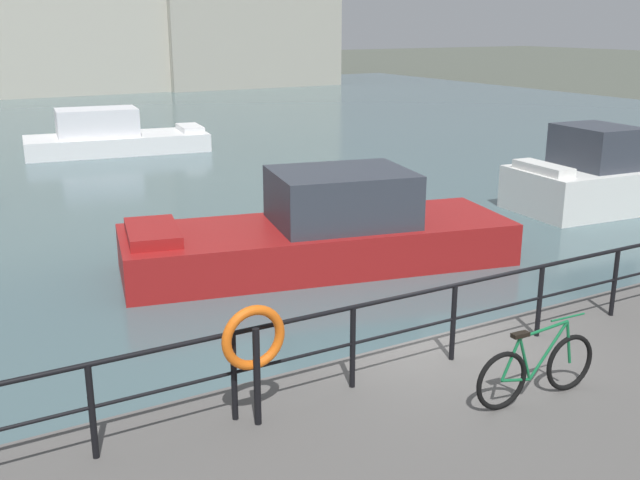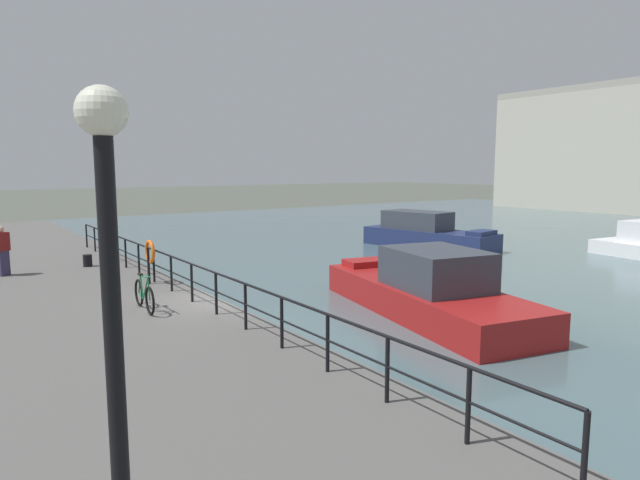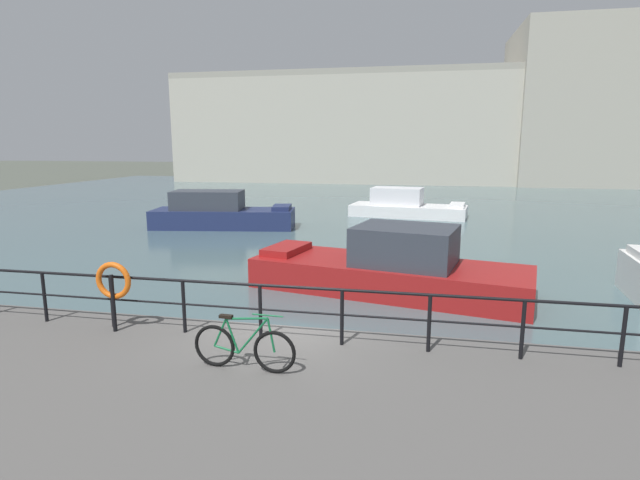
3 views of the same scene
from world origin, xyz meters
TOP-DOWN VIEW (x-y plane):
  - ground_plane at (0.00, 0.00)m, footprint 240.00×240.00m
  - moored_red_daysailer at (1.84, 6.25)m, footprint 9.13×4.64m
  - moored_harbor_tender at (-8.46, 17.00)m, footprint 8.23×3.71m
  - quay_railing at (-0.99, -0.75)m, footprint 23.53×0.07m
  - parked_bicycle at (-0.06, -2.09)m, footprint 1.77×0.15m
  - mooring_bollard at (-7.52, -1.85)m, footprint 0.32×0.32m
  - life_ring_stand at (-3.16, -0.92)m, footprint 0.75×0.16m
  - quay_lamp_post at (10.01, -5.36)m, footprint 0.32×0.32m
  - standing_person at (-7.35, -4.56)m, footprint 0.47×0.52m

SIDE VIEW (x-z plane):
  - ground_plane at x=0.00m, z-range 0.00..0.00m
  - moored_red_daysailer at x=1.84m, z-range -0.29..1.86m
  - moored_harbor_tender at x=-8.46m, z-range -0.21..1.89m
  - mooring_bollard at x=-7.52m, z-range 1.02..1.46m
  - parked_bicycle at x=-0.06m, z-range 0.92..1.90m
  - quay_railing at x=-0.99m, z-range 1.22..2.29m
  - standing_person at x=-7.35m, z-range 1.04..2.73m
  - life_ring_stand at x=-3.16m, z-range 1.30..2.69m
  - quay_lamp_post at x=10.01m, z-range 1.63..5.75m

